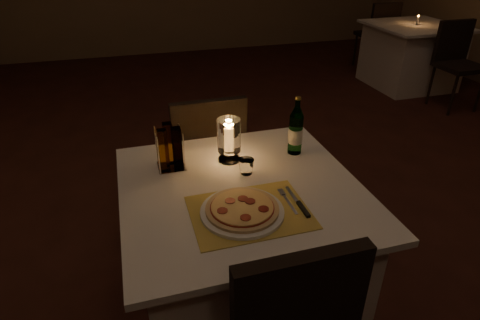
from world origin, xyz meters
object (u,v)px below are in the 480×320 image
object	(u,v)px
chair_far	(207,150)
hurricane_candle	(229,137)
pizza	(242,208)
water_bottle	(296,131)
tumbler	(246,167)
main_table	(241,253)
plate	(242,212)
neighbor_table_right	(410,56)

from	to	relation	value
chair_far	hurricane_candle	distance (m)	0.57
pizza	water_bottle	bearing A→B (deg)	46.29
water_bottle	hurricane_candle	distance (m)	0.33
tumbler	hurricane_candle	bearing A→B (deg)	106.65
main_table	hurricane_candle	distance (m)	0.54
main_table	chair_far	size ratio (longest dim) A/B	1.11
chair_far	plate	world-z (taller)	chair_far
plate	hurricane_candle	distance (m)	0.44
pizza	hurricane_candle	world-z (taller)	hurricane_candle
water_bottle	pizza	bearing A→B (deg)	-133.71
pizza	neighbor_table_right	world-z (taller)	pizza
plate	hurricane_candle	xyz separation A→B (m)	(0.06, 0.42, 0.11)
tumbler	neighbor_table_right	xyz separation A→B (m)	(2.93, 2.66, -0.40)
plate	neighbor_table_right	xyz separation A→B (m)	(3.03, 2.94, -0.38)
main_table	plate	bearing A→B (deg)	-105.52
chair_far	hurricane_candle	size ratio (longest dim) A/B	4.32
pizza	water_bottle	distance (m)	0.57
main_table	plate	size ratio (longest dim) A/B	3.12
tumbler	main_table	bearing A→B (deg)	-117.46
tumbler	water_bottle	xyz separation A→B (m)	(0.28, 0.12, 0.08)
main_table	neighbor_table_right	xyz separation A→B (m)	(2.98, 2.76, 0.00)
chair_far	tumbler	distance (m)	0.66
chair_far	hurricane_candle	bearing A→B (deg)	-88.65
main_table	hurricane_candle	bearing A→B (deg)	87.31
chair_far	plate	bearing A→B (deg)	-93.20
pizza	hurricane_candle	bearing A→B (deg)	81.68
water_bottle	plate	bearing A→B (deg)	-133.71
hurricane_candle	neighbor_table_right	distance (m)	3.93
tumbler	neighbor_table_right	distance (m)	3.98
plate	neighbor_table_right	world-z (taller)	plate
chair_far	pizza	size ratio (longest dim) A/B	3.21
hurricane_candle	neighbor_table_right	bearing A→B (deg)	40.35
chair_far	water_bottle	world-z (taller)	water_bottle
tumbler	hurricane_candle	distance (m)	0.17
main_table	water_bottle	size ratio (longest dim) A/B	3.51
plate	main_table	bearing A→B (deg)	74.48
tumbler	neighbor_table_right	bearing A→B (deg)	42.25
water_bottle	hurricane_candle	bearing A→B (deg)	177.44
main_table	pizza	bearing A→B (deg)	-105.52
plate	hurricane_candle	bearing A→B (deg)	81.68
main_table	tumbler	size ratio (longest dim) A/B	14.33
plate	pizza	distance (m)	0.02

